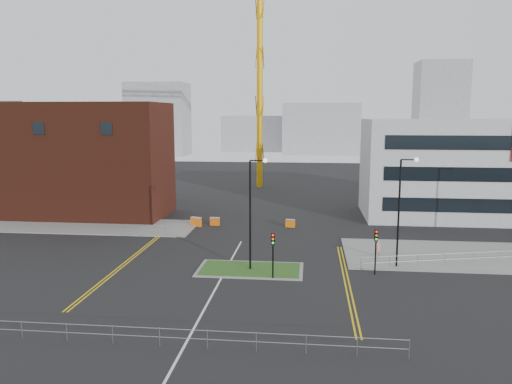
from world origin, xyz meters
The scene contains 28 objects.
ground centered at (0.00, 0.00, 0.00)m, with size 200.00×200.00×0.00m, color black.
pavement_left centered at (-20.00, 22.00, 0.06)m, with size 28.00×8.00×0.12m, color slate.
pavement_right centered at (22.00, 14.00, 0.06)m, with size 24.00×10.00×0.12m, color slate.
island_kerb centered at (2.00, 8.00, 0.04)m, with size 8.60×4.60×0.08m, color slate.
grass_island centered at (2.00, 8.00, 0.06)m, with size 8.00×4.00×0.12m, color #234416.
brick_building centered at (-22.97, 28.00, 6.85)m, with size 24.20×10.07×14.24m.
office_block centered at (26.01, 31.97, 6.00)m, with size 25.00×12.20×12.00m.
tower_crane centered at (3.56, 54.55, 28.17)m, with size 52.91×5.24×41.02m.
streetlamp_island centered at (2.22, 8.00, 5.41)m, with size 1.46×0.36×9.18m.
streetlamp_right_near centered at (14.22, 10.00, 5.41)m, with size 1.46×0.36×9.18m.
traffic_light_island centered at (4.00, 5.98, 2.57)m, with size 0.28×0.33×3.65m.
traffic_light_right centered at (12.00, 7.98, 2.57)m, with size 0.28×0.33×3.65m.
railing_front centered at (0.00, -6.00, 0.78)m, with size 24.05×0.05×1.10m.
railing_left centered at (-11.00, 18.00, 0.74)m, with size 6.05×0.05×1.10m.
railing_right centered at (20.50, 11.50, 0.78)m, with size 19.05×5.05×1.10m.
centre_line centered at (0.00, 2.00, 0.01)m, with size 0.15×30.00×0.01m, color silver.
yellow_left_a centered at (-9.00, 10.00, 0.01)m, with size 0.12×24.00×0.01m, color gold.
yellow_left_b centered at (-8.70, 10.00, 0.01)m, with size 0.12×24.00×0.01m, color gold.
yellow_right_a centered at (9.50, 6.00, 0.01)m, with size 0.12×20.00×0.01m, color gold.
yellow_right_b centered at (9.80, 6.00, 0.01)m, with size 0.12×20.00×0.01m, color gold.
skyline_a centered at (-40.00, 120.00, 11.00)m, with size 18.00×12.00×22.00m, color gray.
skyline_b centered at (10.00, 130.00, 8.00)m, with size 24.00×12.00×16.00m, color gray.
skyline_c centered at (45.00, 125.00, 14.00)m, with size 14.00×12.00×28.00m, color gray.
skyline_d centered at (-8.00, 140.00, 6.00)m, with size 30.00×12.00×12.00m, color gray.
pedestrian centered at (12.85, 12.71, 0.83)m, with size 0.61×0.40×1.67m, color tan.
barrier_left centered at (-6.04, 23.30, 0.57)m, with size 1.31×0.80×1.05m.
barrier_mid centered at (-4.00, 24.00, 0.50)m, with size 1.11×0.42×0.92m.
barrier_right centered at (4.62, 24.00, 0.48)m, with size 1.10×0.54×0.89m.
Camera 1 is at (6.71, -31.01, 12.64)m, focal length 35.00 mm.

